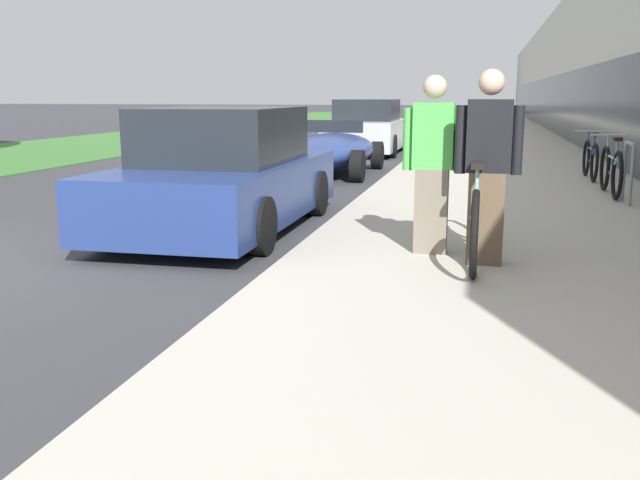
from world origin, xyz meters
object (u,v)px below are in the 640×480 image
Objects in this scene: bike_rack_hoop at (628,166)px; parked_sedan_curbside at (224,175)px; cruiser_bike_middle at (590,159)px; vintage_roadster_curbside at (329,151)px; person_bystander at (433,165)px; cruiser_bike_nearest at (611,170)px; tandem_bicycle at (476,214)px; parked_sedan_far at (367,129)px; person_rider at (488,168)px.

bike_rack_hoop is 0.20× the size of parked_sedan_curbside.
parked_sedan_curbside is (-4.86, -5.44, 0.18)m from cruiser_bike_middle.
bike_rack_hoop is 6.29m from vintage_roadster_curbside.
person_bystander is at bearing -109.00° from cruiser_bike_middle.
person_bystander is 4.49m from bike_rack_hoop.
bike_rack_hoop is at bearing -88.20° from cruiser_bike_middle.
cruiser_bike_middle is at bearing 90.19° from cruiser_bike_nearest.
tandem_bicycle is 2.97× the size of bike_rack_hoop.
person_bystander is at bearing -116.84° from cruiser_bike_nearest.
parked_sedan_far is at bearing 90.79° from vintage_roadster_curbside.
parked_sedan_curbside is (-4.87, -3.31, 0.16)m from cruiser_bike_nearest.
parked_sedan_far is at bearing 101.84° from person_bystander.
tandem_bicycle is at bearing -105.68° from cruiser_bike_middle.
person_rider is 4.56m from bike_rack_hoop.
parked_sedan_curbside is (-4.95, -2.49, 0.02)m from bike_rack_hoop.
parked_sedan_curbside reaches higher than cruiser_bike_nearest.
person_bystander is 8.01m from vintage_roadster_curbside.
person_bystander is at bearing 174.12° from tandem_bicycle.
bike_rack_hoop is 5.54m from parked_sedan_curbside.
tandem_bicycle is at bearing -68.21° from vintage_roadster_curbside.
person_rider reaches higher than cruiser_bike_nearest.
parked_sedan_far is (-5.01, 8.26, 0.18)m from cruiser_bike_nearest.
cruiser_bike_nearest is 5.89m from parked_sedan_curbside.
tandem_bicycle is 1.52× the size of person_bystander.
tandem_bicycle reaches higher than cruiser_bike_middle.
vintage_roadster_curbside is at bearing 170.47° from cruiser_bike_middle.
tandem_bicycle is 1.48× the size of person_rider.
vintage_roadster_curbside is at bearing -89.21° from parked_sedan_far.
person_rider is at bearing -35.24° from person_bystander.
vintage_roadster_curbside is 5.30m from parked_sedan_far.
tandem_bicycle is 0.62× the size of parked_sedan_far.
cruiser_bike_middle is 0.41× the size of parked_sedan_curbside.
person_bystander is (-0.42, 0.04, 0.44)m from tandem_bicycle.
parked_sedan_curbside is (-2.96, 1.32, 0.14)m from tandem_bicycle.
cruiser_bike_middle is (2.32, 6.72, -0.47)m from person_bystander.
parked_sedan_curbside is at bearing -131.77° from cruiser_bike_middle.
tandem_bicycle is 8.18m from vintage_roadster_curbside.
tandem_bicycle reaches higher than cruiser_bike_nearest.
parked_sedan_far is (-3.11, 12.89, 0.16)m from tandem_bicycle.
cruiser_bike_nearest is 2.13m from cruiser_bike_middle.
tandem_bicycle is at bearing 105.06° from person_rider.
parked_sedan_far is (-0.15, 11.57, 0.02)m from parked_sedan_curbside.
cruiser_bike_nearest is 0.43× the size of parked_sedan_curbside.
person_rider is 8.51m from vintage_roadster_curbside.
person_bystander reaches higher than cruiser_bike_nearest.
bike_rack_hoop is 0.83m from cruiser_bike_nearest.
vintage_roadster_curbside reaches higher than cruiser_bike_nearest.
person_rider reaches higher than parked_sedan_far.
cruiser_bike_middle is at bearing 91.80° from bike_rack_hoop.
cruiser_bike_middle is 0.42× the size of parked_sedan_far.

